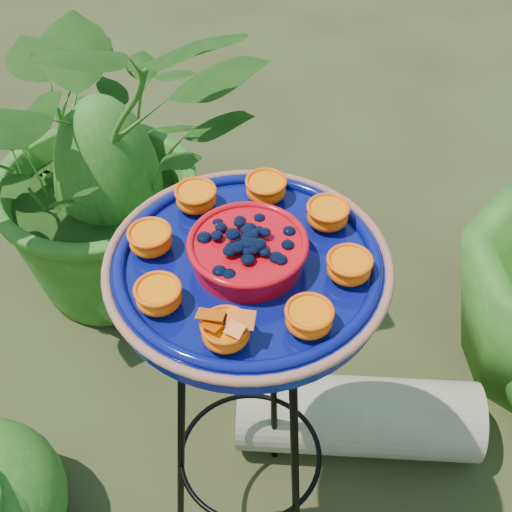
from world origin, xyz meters
name	(u,v)px	position (x,y,z in m)	size (l,w,h in m)	color
tripod_stand	(250,397)	(0.09, 0.06, 0.48)	(0.33, 0.33, 0.79)	black
feeder_dish	(248,264)	(0.09, 0.06, 0.83)	(0.46, 0.46, 0.09)	#080E5D
driftwood_log	(357,416)	(0.30, 0.30, 0.09)	(0.19, 0.19, 0.57)	gray
shrub_back_left	(103,151)	(-0.43, 0.72, 0.46)	(0.82, 0.71, 0.92)	#1F5316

